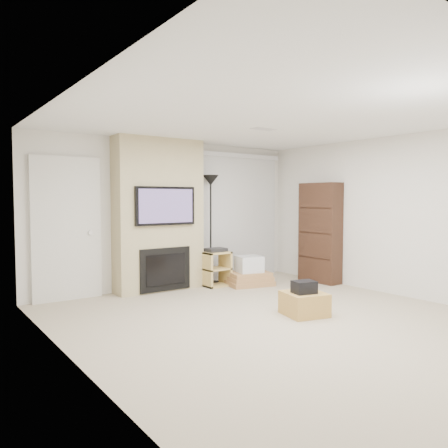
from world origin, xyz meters
TOP-DOWN VIEW (x-y plane):
  - floor at (0.00, 0.00)m, footprint 5.00×5.50m
  - ceiling at (0.00, 0.00)m, footprint 5.00×5.50m
  - wall_back at (0.00, 2.75)m, footprint 5.00×0.00m
  - wall_left at (-2.50, 0.00)m, footprint 0.00×5.50m
  - wall_right at (2.50, 0.00)m, footprint 0.00×5.50m
  - hvac_vent at (0.40, 0.80)m, footprint 0.35×0.18m
  - ottoman at (0.44, 0.02)m, footprint 0.61×0.61m
  - black_bag at (0.40, -0.01)m, footprint 0.32×0.28m
  - fireplace_wall at (-0.35, 2.54)m, footprint 1.50×0.47m
  - entry_door at (-1.80, 2.71)m, footprint 1.02×0.11m
  - vertical_blinds at (1.40, 2.70)m, footprint 1.98×0.10m
  - floor_lamp at (0.65, 2.50)m, footprint 0.29×0.29m
  - av_stand at (0.59, 2.27)m, footprint 0.45×0.38m
  - box_stack at (1.11, 1.98)m, footprint 0.87×0.74m
  - bookshelf at (2.34, 1.46)m, footprint 0.30×0.80m

SIDE VIEW (x-z plane):
  - floor at x=0.00m, z-range 0.00..0.00m
  - ottoman at x=0.44m, z-range 0.00..0.30m
  - box_stack at x=1.11m, z-range -0.06..0.45m
  - av_stand at x=0.59m, z-range 0.02..0.68m
  - black_bag at x=0.40m, z-range 0.30..0.46m
  - bookshelf at x=2.34m, z-range 0.00..1.80m
  - entry_door at x=-1.80m, z-range -0.02..2.12m
  - fireplace_wall at x=-0.35m, z-range -0.01..2.49m
  - wall_back at x=0.00m, z-range 0.00..2.50m
  - wall_left at x=-2.50m, z-range 0.00..2.50m
  - wall_right at x=2.50m, z-range 0.00..2.50m
  - vertical_blinds at x=1.40m, z-range 0.09..2.46m
  - floor_lamp at x=0.65m, z-range 0.56..2.49m
  - hvac_vent at x=0.40m, z-range 2.49..2.50m
  - ceiling at x=0.00m, z-range 2.50..2.50m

